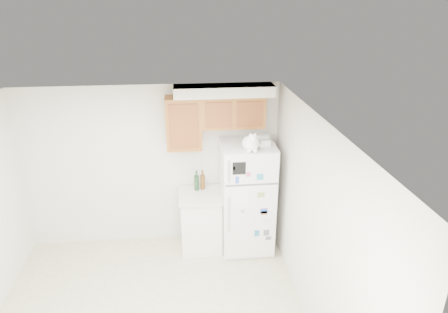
{
  "coord_description": "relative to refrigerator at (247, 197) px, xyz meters",
  "views": [
    {
      "loc": [
        0.48,
        -3.61,
        3.66
      ],
      "look_at": [
        1.04,
        1.55,
        1.55
      ],
      "focal_mm": 32.0,
      "sensor_mm": 36.0,
      "label": 1
    }
  ],
  "objects": [
    {
      "name": "bottle_green",
      "position": [
        -0.74,
        0.2,
        0.23
      ],
      "size": [
        0.07,
        0.07,
        0.32
      ],
      "primitive_type": null,
      "color": "#19381E",
      "rests_on": "base_counter"
    },
    {
      "name": "base_counter",
      "position": [
        -0.69,
        0.07,
        -0.39
      ],
      "size": [
        0.64,
        0.64,
        0.92
      ],
      "color": "white",
      "rests_on": "ground_plane"
    },
    {
      "name": "refrigerator",
      "position": [
        0.0,
        0.0,
        0.0
      ],
      "size": [
        0.76,
        0.78,
        1.7
      ],
      "color": "white",
      "rests_on": "ground_plane"
    },
    {
      "name": "room_shell",
      "position": [
        -1.27,
        -1.36,
        0.82
      ],
      "size": [
        3.84,
        4.04,
        2.52
      ],
      "color": "beige",
      "rests_on": "ground_plane"
    },
    {
      "name": "cat",
      "position": [
        -0.0,
        -0.25,
        0.96
      ],
      "size": [
        0.29,
        0.42,
        0.3
      ],
      "color": "white",
      "rests_on": "refrigerator"
    },
    {
      "name": "storage_box_front",
      "position": [
        0.21,
        -0.1,
        0.89
      ],
      "size": [
        0.17,
        0.13,
        0.09
      ],
      "primitive_type": "cube",
      "rotation": [
        0.0,
        0.0,
        0.16
      ],
      "color": "white",
      "rests_on": "refrigerator"
    },
    {
      "name": "bottle_amber",
      "position": [
        -0.64,
        0.22,
        0.23
      ],
      "size": [
        0.07,
        0.07,
        0.31
      ],
      "primitive_type": null,
      "color": "#593814",
      "rests_on": "base_counter"
    },
    {
      "name": "storage_box_back",
      "position": [
        0.23,
        0.08,
        0.9
      ],
      "size": [
        0.22,
        0.19,
        0.1
      ],
      "primitive_type": "cube",
      "rotation": [
        0.0,
        0.0,
        -0.42
      ],
      "color": "white",
      "rests_on": "refrigerator"
    }
  ]
}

